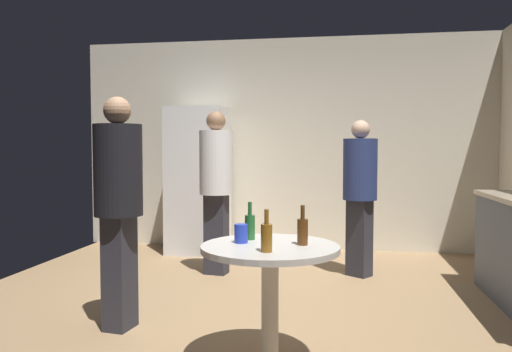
% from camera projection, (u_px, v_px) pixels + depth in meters
% --- Properties ---
extents(ground_plane, '(5.20, 5.20, 0.10)m').
position_uv_depth(ground_plane, '(250.00, 318.00, 3.99)').
color(ground_plane, '#9E7C56').
extents(wall_back, '(5.32, 0.06, 2.70)m').
position_uv_depth(wall_back, '(285.00, 144.00, 6.50)').
color(wall_back, silver).
rests_on(wall_back, ground_plane).
extents(refrigerator, '(0.70, 0.68, 1.80)m').
position_uv_depth(refrigerator, '(198.00, 180.00, 6.27)').
color(refrigerator, white).
rests_on(refrigerator, ground_plane).
extents(foreground_table, '(0.80, 0.80, 0.73)m').
position_uv_depth(foreground_table, '(270.00, 263.00, 2.90)').
color(foreground_table, beige).
rests_on(foreground_table, ground_plane).
extents(beer_bottle_amber, '(0.06, 0.06, 0.23)m').
position_uv_depth(beer_bottle_amber, '(267.00, 236.00, 2.70)').
color(beer_bottle_amber, '#8C5919').
rests_on(beer_bottle_amber, foreground_table).
extents(beer_bottle_brown, '(0.06, 0.06, 0.23)m').
position_uv_depth(beer_bottle_brown, '(303.00, 230.00, 2.89)').
color(beer_bottle_brown, '#593314').
rests_on(beer_bottle_brown, foreground_table).
extents(beer_bottle_green, '(0.06, 0.06, 0.23)m').
position_uv_depth(beer_bottle_green, '(250.00, 226.00, 3.07)').
color(beer_bottle_green, '#26662D').
rests_on(beer_bottle_green, foreground_table).
extents(plastic_cup_blue, '(0.08, 0.08, 0.11)m').
position_uv_depth(plastic_cup_blue, '(241.00, 234.00, 2.96)').
color(plastic_cup_blue, blue).
rests_on(plastic_cup_blue, foreground_table).
extents(person_in_navy_shirt, '(0.48, 0.48, 1.58)m').
position_uv_depth(person_in_navy_shirt, '(360.00, 186.00, 5.07)').
color(person_in_navy_shirt, '#2D2D38').
rests_on(person_in_navy_shirt, ground_plane).
extents(person_in_black_shirt, '(0.38, 0.38, 1.65)m').
position_uv_depth(person_in_black_shirt, '(118.00, 194.00, 3.56)').
color(person_in_black_shirt, '#2D2D38').
rests_on(person_in_black_shirt, ground_plane).
extents(person_in_white_shirt, '(0.39, 0.39, 1.67)m').
position_uv_depth(person_in_white_shirt, '(216.00, 179.00, 5.15)').
color(person_in_white_shirt, '#2D2D38').
rests_on(person_in_white_shirt, ground_plane).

